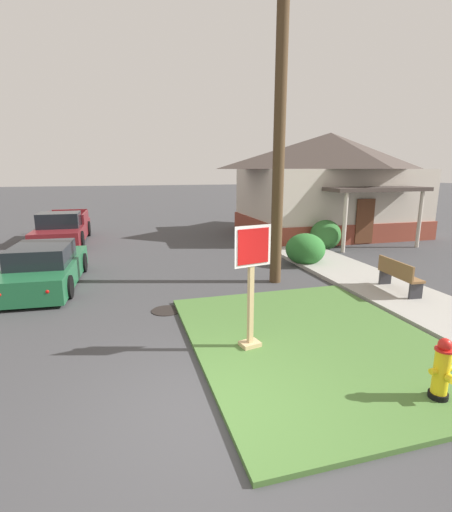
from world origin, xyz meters
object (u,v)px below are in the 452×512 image
parked_sedan_green (45,268)px  utility_pole (280,117)px  stop_sign (251,289)px  pickup_truck_maroon (63,230)px  fire_hydrant (442,370)px  street_bench (398,274)px  manhole_cover (166,311)px

parked_sedan_green → utility_pole: size_ratio=0.48×
utility_pole → stop_sign: bearing=-118.9°
pickup_truck_maroon → fire_hydrant: bearing=-65.1°
pickup_truck_maroon → street_bench: bearing=-47.5°
fire_hydrant → utility_pole: bearing=88.8°
manhole_cover → utility_pole: bearing=23.9°
stop_sign → street_bench: stop_sign is taller
pickup_truck_maroon → utility_pole: size_ratio=0.60×
fire_hydrant → street_bench: bearing=56.5°
stop_sign → manhole_cover: 3.02m
pickup_truck_maroon → street_bench: pickup_truck_maroon is taller
stop_sign → utility_pole: bearing=61.1°
street_bench → fire_hydrant: bearing=-123.5°
stop_sign → utility_pole: size_ratio=0.25×
parked_sedan_green → manhole_cover: bearing=-43.7°
fire_hydrant → utility_pole: 7.57m
stop_sign → parked_sedan_green: size_ratio=0.51×
manhole_cover → parked_sedan_green: 4.33m
stop_sign → street_bench: size_ratio=1.56×
stop_sign → pickup_truck_maroon: 13.29m
stop_sign → street_bench: 5.26m
fire_hydrant → parked_sedan_green: (-6.45, 7.72, 0.02)m
fire_hydrant → parked_sedan_green: parked_sedan_green is taller
pickup_truck_maroon → parked_sedan_green: bearing=-86.9°
parked_sedan_green → fire_hydrant: bearing=-50.1°
fire_hydrant → pickup_truck_maroon: bearing=114.9°
manhole_cover → stop_sign: bearing=-62.6°
pickup_truck_maroon → utility_pole: bearing=-50.4°
pickup_truck_maroon → manhole_cover: bearing=-70.7°
stop_sign → parked_sedan_green: bearing=128.9°
street_bench → utility_pole: size_ratio=0.16×
stop_sign → pickup_truck_maroon: bearing=111.0°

